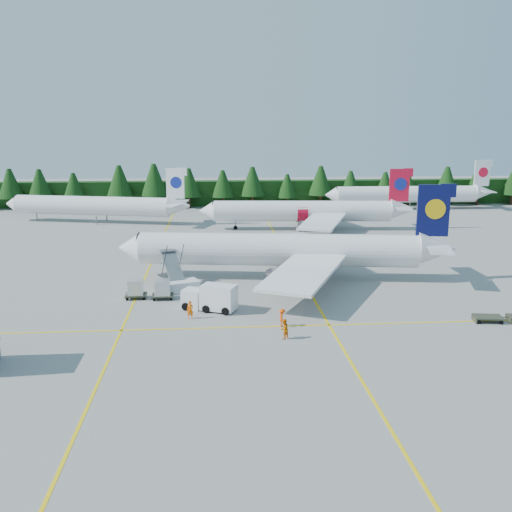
{
  "coord_description": "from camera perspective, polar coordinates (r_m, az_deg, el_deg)",
  "views": [
    {
      "loc": [
        -5.11,
        -58.05,
        18.91
      ],
      "look_at": [
        0.03,
        9.55,
        3.5
      ],
      "focal_mm": 40.0,
      "sensor_mm": 36.0,
      "label": 1
    }
  ],
  "objects": [
    {
      "name": "airliner_far_left",
      "position": [
        120.09,
        -16.54,
        4.89
      ],
      "size": [
        37.52,
        12.01,
        11.1
      ],
      "rotation": [
        0.0,
        0.0,
        -0.24
      ],
      "color": "white",
      "rests_on": "ground"
    },
    {
      "name": "taxi_stripe_b",
      "position": [
        81.07,
        3.65,
        -0.71
      ],
      "size": [
        0.25,
        120.0,
        0.01
      ],
      "primitive_type": "cube",
      "color": "yellow",
      "rests_on": "ground"
    },
    {
      "name": "airstairs",
      "position": [
        67.97,
        -7.87,
        -2.68
      ],
      "size": [
        5.24,
        7.06,
        4.19
      ],
      "rotation": [
        0.0,
        0.0,
        0.34
      ],
      "color": "white",
      "rests_on": "ground"
    },
    {
      "name": "airliner_navy",
      "position": [
        72.21,
        1.65,
        0.58
      ],
      "size": [
        41.34,
        33.81,
        12.05
      ],
      "rotation": [
        0.0,
        0.0,
        -0.13
      ],
      "color": "white",
      "rests_on": "ground"
    },
    {
      "name": "treeline_hedge",
      "position": [
        141.05,
        -2.25,
        6.32
      ],
      "size": [
        220.0,
        4.0,
        6.0
      ],
      "primitive_type": "cube",
      "color": "black",
      "rests_on": "ground"
    },
    {
      "name": "taxi_stripe_cross",
      "position": [
        55.61,
        1.2,
        -7.07
      ],
      "size": [
        80.0,
        0.25,
        0.01
      ],
      "primitive_type": "cube",
      "color": "yellow",
      "rests_on": "ground"
    },
    {
      "name": "crew_c",
      "position": [
        55.44,
        2.63,
        -6.19
      ],
      "size": [
        0.51,
        0.74,
        1.76
      ],
      "primitive_type": "imported",
      "rotation": [
        0.0,
        0.0,
        1.54
      ],
      "color": "#E44304",
      "rests_on": "ground"
    },
    {
      "name": "crew_a",
      "position": [
        57.92,
        -6.6,
        -5.38
      ],
      "size": [
        0.73,
        0.54,
        1.84
      ],
      "primitive_type": "imported",
      "rotation": [
        0.0,
        0.0,
        -0.15
      ],
      "color": "#FE5E05",
      "rests_on": "ground"
    },
    {
      "name": "taxi_stripe_a",
      "position": [
        80.8,
        -10.54,
        -0.95
      ],
      "size": [
        0.25,
        120.0,
        0.01
      ],
      "primitive_type": "cube",
      "color": "yellow",
      "rests_on": "ground"
    },
    {
      "name": "airliner_far_right",
      "position": [
        138.18,
        14.37,
        6.02
      ],
      "size": [
        38.85,
        3.99,
        11.31
      ],
      "rotation": [
        0.0,
        0.0,
        -0.0
      ],
      "color": "white",
      "rests_on": "ground"
    },
    {
      "name": "uld_pair",
      "position": [
        65.1,
        -10.64,
        -3.18
      ],
      "size": [
        5.46,
        2.33,
        1.82
      ],
      "rotation": [
        0.0,
        0.0,
        0.04
      ],
      "color": "#373D2C",
      "rests_on": "ground"
    },
    {
      "name": "service_truck",
      "position": [
        60.31,
        -4.67,
        -4.14
      ],
      "size": [
        6.09,
        4.23,
        2.77
      ],
      "rotation": [
        0.0,
        0.0,
        -0.42
      ],
      "color": "silver",
      "rests_on": "ground"
    },
    {
      "name": "crew_b",
      "position": [
        52.32,
        2.83,
        -7.3
      ],
      "size": [
        1.15,
        1.14,
        1.88
      ],
      "primitive_type": "imported",
      "rotation": [
        0.0,
        0.0,
        3.9
      ],
      "color": "orange",
      "rests_on": "ground"
    },
    {
      "name": "ground",
      "position": [
        61.27,
        0.65,
        -5.17
      ],
      "size": [
        320.0,
        320.0,
        0.0
      ],
      "primitive_type": "plane",
      "color": "gray",
      "rests_on": "ground"
    },
    {
      "name": "airliner_red",
      "position": [
        107.35,
        4.3,
        4.47
      ],
      "size": [
        39.03,
        32.02,
        11.35
      ],
      "rotation": [
        0.0,
        0.0,
        -0.08
      ],
      "color": "white",
      "rests_on": "ground"
    }
  ]
}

